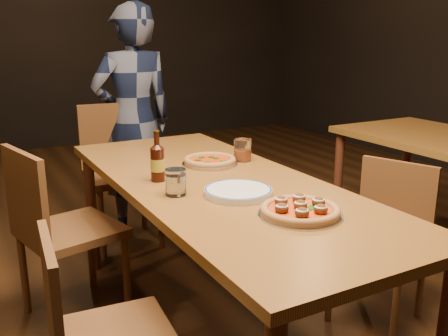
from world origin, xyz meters
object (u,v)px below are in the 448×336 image
plate_stack (238,192)px  beer_bottle (158,164)px  chair_main_sw (71,229)px  chair_end (122,174)px  table_main (219,196)px  pizza_meatball (300,210)px  chair_main_e (379,243)px  pizza_margherita (210,161)px  water_glass (176,182)px  amber_glass (243,150)px  diner (134,121)px

plate_stack → beer_bottle: bearing=121.5°
chair_main_sw → chair_end: size_ratio=0.95×
table_main → pizza_meatball: (0.05, -0.52, 0.09)m
chair_main_e → plate_stack: 0.83m
beer_bottle → chair_main_e: bearing=-22.6°
table_main → chair_main_e: (0.73, -0.27, -0.27)m
pizza_margherita → beer_bottle: 0.37m
chair_main_e → chair_end: bearing=-173.6°
water_glass → chair_end: bearing=82.0°
table_main → pizza_margherita: (0.10, 0.27, 0.09)m
chair_main_e → water_glass: size_ratio=7.67×
table_main → plate_stack: 0.23m
plate_stack → pizza_meatball: bearing=-75.9°
pizza_margherita → chair_main_sw: bearing=162.0°
plate_stack → amber_glass: amber_glass is taller
beer_bottle → pizza_margherita: bearing=23.9°
table_main → pizza_meatball: pizza_meatball is taller
table_main → beer_bottle: bearing=151.4°
beer_bottle → plate_stack: bearing=-58.5°
chair_main_e → plate_stack: bearing=-115.7°
diner → chair_end: bearing=51.5°
chair_main_sw → plate_stack: chair_main_sw is taller
pizza_meatball → water_glass: water_glass is taller
water_glass → plate_stack: bearing=-29.6°
chair_end → water_glass: 1.37m
chair_main_e → diner: 1.86m
chair_end → water_glass: size_ratio=9.12×
water_glass → pizza_meatball: bearing=-55.5°
chair_main_e → pizza_meatball: chair_main_e is taller
table_main → plate_stack: plate_stack is taller
chair_main_sw → diner: size_ratio=0.58×
chair_main_e → water_glass: (-0.97, 0.18, 0.40)m
pizza_margherita → chair_main_e: bearing=-41.0°
beer_bottle → water_glass: size_ratio=2.07×
table_main → beer_bottle: 0.30m
table_main → pizza_margherita: bearing=70.1°
chair_end → pizza_meatball: 1.77m
diner → pizza_meatball: bearing=87.6°
chair_main_e → water_glass: bearing=-121.8°
chair_main_sw → pizza_margherita: size_ratio=3.34×
water_glass → chair_main_sw: bearing=118.4°
chair_end → diner: (0.16, 0.21, 0.31)m
chair_main_sw → beer_bottle: (0.32, -0.36, 0.37)m
pizza_meatball → plate_stack: (-0.08, 0.30, -0.01)m
chair_main_sw → water_glass: 0.74m
plate_stack → amber_glass: size_ratio=2.49×
table_main → water_glass: bearing=-159.8°
water_glass → diner: 1.57m
chair_end → pizza_meatball: size_ratio=3.20×
beer_bottle → diner: bearing=75.5°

